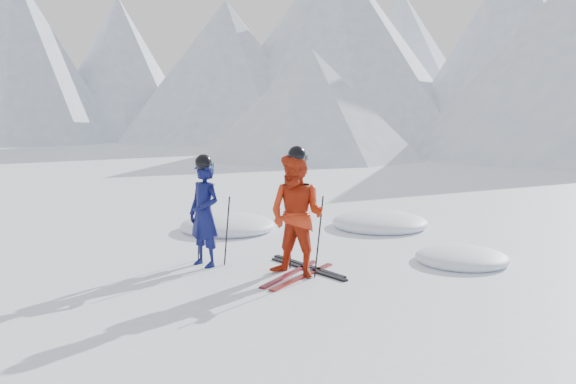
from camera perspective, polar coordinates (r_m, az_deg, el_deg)
The scene contains 12 objects.
ground at distance 9.08m, azimuth 6.66°, elevation -8.15°, with size 160.00×160.00×0.00m, color white.
skier_blue at distance 9.71m, azimuth -7.84°, elevation -2.06°, with size 0.61×0.40×1.68m, color #0B0F46.
skier_red at distance 9.01m, azimuth 0.81°, elevation -2.21°, with size 0.90×0.70×1.84m, color #B92A0E.
pole_blue_left at distance 10.08m, azimuth -8.38°, elevation -3.32°, with size 0.02×0.02×1.12m, color black.
pole_blue_right at distance 9.76m, azimuth -5.73°, elevation -3.64°, with size 0.02×0.02×1.12m, color black.
pole_red_left at distance 9.44m, azimuth 0.29°, elevation -3.64°, with size 0.02×0.02×1.23m, color black.
pole_red_right at distance 9.01m, azimuth 2.91°, elevation -4.21°, with size 0.02×0.02×1.23m, color black.
ski_worn_left at distance 9.28m, azimuth 0.21°, elevation -7.65°, with size 0.09×1.70×0.03m, color black.
ski_worn_right at distance 9.14m, azimuth 1.40°, elevation -7.90°, with size 0.09×1.70×0.03m, color black.
ski_loose_a at distance 9.72m, azimuth 1.88°, elevation -6.94°, with size 0.09×1.70×0.03m, color black.
ski_loose_b at distance 9.55m, azimuth 1.83°, elevation -7.21°, with size 0.09×1.70×0.03m, color black.
snow_lumps at distance 12.31m, azimuth 3.97°, elevation -3.88°, with size 6.58×4.21×0.44m.
Camera 1 is at (4.56, -7.45, 2.49)m, focal length 38.00 mm.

